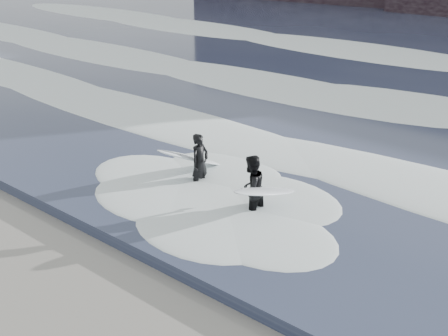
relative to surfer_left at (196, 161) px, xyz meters
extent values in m
ellipsoid|color=white|center=(2.58, 2.62, -0.41)|extent=(60.00, 3.20, 0.20)
ellipsoid|color=white|center=(2.58, 9.62, -0.39)|extent=(60.00, 4.00, 0.24)
imported|color=black|center=(0.13, -0.02, -0.01)|extent=(0.39, 0.59, 1.59)
ellipsoid|color=silver|center=(-0.27, 0.03, 0.02)|extent=(0.83, 2.22, 1.09)
imported|color=black|center=(2.12, -0.45, 0.01)|extent=(0.67, 0.84, 1.64)
ellipsoid|color=silver|center=(2.54, -0.45, 0.07)|extent=(0.77, 2.10, 0.71)
camera|label=1|loc=(9.19, -9.93, 5.59)|focal=45.00mm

